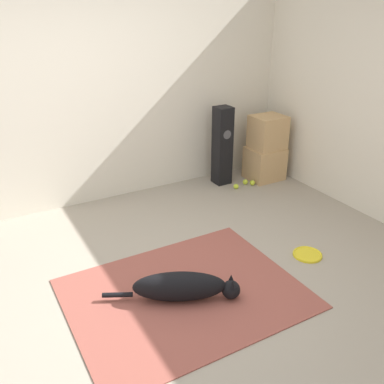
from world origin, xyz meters
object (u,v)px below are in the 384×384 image
object	(u,v)px
floor_speaker	(222,146)
tennis_ball_by_boxes	(245,182)
dog	(183,287)
cardboard_box_lower	(265,163)
tennis_ball_near_speaker	(236,186)
tennis_ball_loose_on_carpet	(252,183)
cardboard_box_upper	(268,132)
frisbee	(307,254)

from	to	relation	value
floor_speaker	tennis_ball_by_boxes	distance (m)	0.57
dog	cardboard_box_lower	bearing A→B (deg)	38.30
tennis_ball_near_speaker	tennis_ball_loose_on_carpet	xyz separation A→B (m)	(0.25, -0.01, 0.00)
dog	tennis_ball_near_speaker	bearing A→B (deg)	44.40
dog	tennis_ball_loose_on_carpet	size ratio (longest dim) A/B	15.27
tennis_ball_by_boxes	tennis_ball_loose_on_carpet	world-z (taller)	same
dog	cardboard_box_upper	xyz separation A→B (m)	(2.17, 1.70, 0.51)
frisbee	tennis_ball_loose_on_carpet	world-z (taller)	tennis_ball_loose_on_carpet
cardboard_box_lower	tennis_ball_by_boxes	world-z (taller)	cardboard_box_lower
frisbee	cardboard_box_upper	bearing A→B (deg)	64.03
floor_speaker	cardboard_box_lower	bearing A→B (deg)	-15.58
tennis_ball_by_boxes	tennis_ball_near_speaker	xyz separation A→B (m)	(-0.19, -0.06, 0.00)
floor_speaker	tennis_ball_near_speaker	xyz separation A→B (m)	(0.05, -0.27, -0.47)
cardboard_box_upper	tennis_ball_by_boxes	bearing A→B (deg)	-172.05
tennis_ball_by_boxes	cardboard_box_lower	bearing A→B (deg)	8.11
frisbee	floor_speaker	bearing A→B (deg)	82.65
dog	frisbee	bearing A→B (deg)	-0.45
tennis_ball_loose_on_carpet	tennis_ball_by_boxes	bearing A→B (deg)	132.49
tennis_ball_loose_on_carpet	floor_speaker	bearing A→B (deg)	137.21
frisbee	tennis_ball_loose_on_carpet	bearing A→B (deg)	71.21
cardboard_box_upper	tennis_ball_loose_on_carpet	size ratio (longest dim) A/B	6.46
dog	frisbee	xyz separation A→B (m)	(1.34, -0.01, -0.12)
cardboard_box_upper	tennis_ball_near_speaker	xyz separation A→B (m)	(-0.54, -0.11, -0.61)
cardboard_box_lower	tennis_ball_near_speaker	distance (m)	0.57
cardboard_box_lower	tennis_ball_near_speaker	world-z (taller)	cardboard_box_lower
frisbee	cardboard_box_upper	size ratio (longest dim) A/B	0.64
dog	floor_speaker	bearing A→B (deg)	49.73
frisbee	cardboard_box_lower	distance (m)	1.91
cardboard_box_lower	tennis_ball_near_speaker	bearing A→B (deg)	-168.45
floor_speaker	tennis_ball_by_boxes	xyz separation A→B (m)	(0.24, -0.21, -0.47)
cardboard_box_upper	tennis_ball_by_boxes	size ratio (longest dim) A/B	6.46
cardboard_box_lower	frisbee	bearing A→B (deg)	-115.55
dog	cardboard_box_upper	bearing A→B (deg)	38.12
frisbee	tennis_ball_near_speaker	size ratio (longest dim) A/B	4.17
dog	floor_speaker	xyz separation A→B (m)	(1.58, 1.86, 0.37)
tennis_ball_by_boxes	tennis_ball_near_speaker	bearing A→B (deg)	-162.46
dog	frisbee	distance (m)	1.34
frisbee	cardboard_box_lower	world-z (taller)	cardboard_box_lower
cardboard_box_upper	tennis_ball_by_boxes	distance (m)	0.71
floor_speaker	dog	bearing A→B (deg)	-130.27
tennis_ball_by_boxes	frisbee	bearing A→B (deg)	-106.06
tennis_ball_near_speaker	dog	bearing A→B (deg)	-135.60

